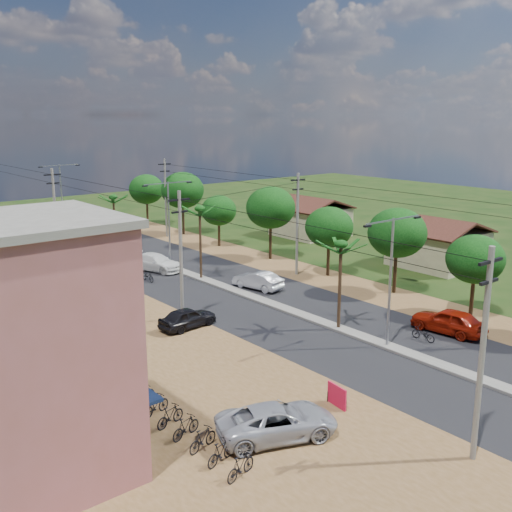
# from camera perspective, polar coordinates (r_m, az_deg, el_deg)

# --- Properties ---
(ground) EXTENTS (160.00, 160.00, 0.00)m
(ground) POSITION_cam_1_polar(r_m,az_deg,el_deg) (37.79, 12.34, -8.50)
(ground) COLOR black
(ground) RESTS_ON ground
(road) EXTENTS (12.00, 110.00, 0.04)m
(road) POSITION_cam_1_polar(r_m,az_deg,el_deg) (47.89, -1.86, -3.48)
(road) COLOR black
(road) RESTS_ON ground
(median) EXTENTS (1.00, 90.00, 0.18)m
(median) POSITION_cam_1_polar(r_m,az_deg,el_deg) (50.19, -3.95, -2.63)
(median) COLOR #605E56
(median) RESTS_ON ground
(dirt_lot_west) EXTENTS (18.00, 46.00, 0.04)m
(dirt_lot_west) POSITION_cam_1_polar(r_m,az_deg,el_deg) (34.94, -14.63, -10.46)
(dirt_lot_west) COLOR brown
(dirt_lot_west) RESTS_ON ground
(dirt_shoulder_east) EXTENTS (5.00, 90.00, 0.03)m
(dirt_shoulder_east) POSITION_cam_1_polar(r_m,az_deg,el_deg) (53.30, 5.40, -1.79)
(dirt_shoulder_east) COLOR brown
(dirt_shoulder_east) RESTS_ON ground
(shophouse_pink) EXTENTS (9.00, 6.40, 10.30)m
(shophouse_pink) POSITION_cam_1_polar(r_m,az_deg,el_deg) (23.82, -22.47, -9.12)
(shophouse_pink) COLOR #8C4D47
(shophouse_pink) RESTS_ON ground
(house_east_near) EXTENTS (7.60, 7.50, 4.60)m
(house_east_near) POSITION_cam_1_polar(r_m,az_deg,el_deg) (58.42, 16.99, 1.41)
(house_east_near) COLOR #9C8D6A
(house_east_near) RESTS_ON ground
(house_east_far) EXTENTS (7.60, 7.50, 4.60)m
(house_east_far) POSITION_cam_1_polar(r_m,az_deg,el_deg) (70.45, 5.22, 3.89)
(house_east_far) COLOR #9C8D6A
(house_east_far) RESTS_ON ground
(tree_east_b) EXTENTS (4.00, 4.00, 5.83)m
(tree_east_b) POSITION_cam_1_polar(r_m,az_deg,el_deg) (44.02, 20.15, -0.29)
(tree_east_b) COLOR black
(tree_east_b) RESTS_ON ground
(tree_east_c) EXTENTS (4.60, 4.60, 6.83)m
(tree_east_c) POSITION_cam_1_polar(r_m,az_deg,el_deg) (47.97, 13.29, 2.16)
(tree_east_c) COLOR black
(tree_east_c) RESTS_ON ground
(tree_east_d) EXTENTS (4.20, 4.20, 6.13)m
(tree_east_d) POSITION_cam_1_polar(r_m,az_deg,el_deg) (52.30, 6.98, 2.73)
(tree_east_d) COLOR black
(tree_east_d) RESTS_ON ground
(tree_east_e) EXTENTS (4.80, 4.80, 7.14)m
(tree_east_e) POSITION_cam_1_polar(r_m,az_deg,el_deg) (58.02, 1.40, 4.62)
(tree_east_e) COLOR black
(tree_east_e) RESTS_ON ground
(tree_east_f) EXTENTS (3.80, 3.80, 5.52)m
(tree_east_f) POSITION_cam_1_polar(r_m,az_deg,el_deg) (64.16, -3.57, 4.35)
(tree_east_f) COLOR black
(tree_east_f) RESTS_ON ground
(tree_east_g) EXTENTS (5.00, 5.00, 7.38)m
(tree_east_g) POSITION_cam_1_polar(r_m,az_deg,el_deg) (70.87, -7.01, 6.23)
(tree_east_g) COLOR black
(tree_east_g) RESTS_ON ground
(tree_east_h) EXTENTS (4.40, 4.40, 6.52)m
(tree_east_h) POSITION_cam_1_polar(r_m,az_deg,el_deg) (77.62, -10.39, 6.27)
(tree_east_h) COLOR black
(tree_east_h) RESTS_ON ground
(palm_median_near) EXTENTS (2.00, 2.00, 6.15)m
(palm_median_near) POSITION_cam_1_polar(r_m,az_deg,el_deg) (38.64, 8.10, 0.76)
(palm_median_near) COLOR black
(palm_median_near) RESTS_ON ground
(palm_median_mid) EXTENTS (2.00, 2.00, 6.55)m
(palm_median_mid) POSITION_cam_1_polar(r_m,az_deg,el_deg) (50.54, -5.38, 4.20)
(palm_median_mid) COLOR black
(palm_median_mid) RESTS_ON ground
(palm_median_far) EXTENTS (2.00, 2.00, 5.85)m
(palm_median_far) POSITION_cam_1_polar(r_m,az_deg,el_deg) (64.38, -13.44, 5.28)
(palm_median_far) COLOR black
(palm_median_far) RESTS_ON ground
(streetlight_near) EXTENTS (5.10, 0.18, 8.00)m
(streetlight_near) POSITION_cam_1_polar(r_m,az_deg,el_deg) (36.32, 12.71, -1.47)
(streetlight_near) COLOR gray
(streetlight_near) RESTS_ON ground
(streetlight_mid) EXTENTS (5.10, 0.18, 8.00)m
(streetlight_mid) POSITION_cam_1_polar(r_m,az_deg,el_deg) (54.88, -8.30, 3.66)
(streetlight_mid) COLOR gray
(streetlight_mid) RESTS_ON ground
(streetlight_far) EXTENTS (5.10, 0.18, 8.00)m
(streetlight_far) POSITION_cam_1_polar(r_m,az_deg,el_deg) (77.17, -18.06, 5.91)
(streetlight_far) COLOR gray
(streetlight_far) RESTS_ON ground
(utility_pole_w_a) EXTENTS (1.60, 0.24, 9.00)m
(utility_pole_w_a) POSITION_cam_1_polar(r_m,az_deg,el_deg) (25.49, 20.76, -8.47)
(utility_pole_w_a) COLOR #605E56
(utility_pole_w_a) RESTS_ON ground
(utility_pole_w_b) EXTENTS (1.60, 0.24, 9.00)m
(utility_pole_w_b) POSITION_cam_1_polar(r_m,az_deg,el_deg) (40.42, -7.17, 0.21)
(utility_pole_w_b) COLOR #605E56
(utility_pole_w_b) RESTS_ON ground
(utility_pole_w_c) EXTENTS (1.60, 0.24, 9.00)m
(utility_pole_w_c) POSITION_cam_1_polar(r_m,az_deg,el_deg) (59.88, -18.57, 3.88)
(utility_pole_w_c) COLOR #605E56
(utility_pole_w_c) RESTS_ON ground
(utility_pole_e_b) EXTENTS (1.60, 0.24, 9.00)m
(utility_pole_e_b) POSITION_cam_1_polar(r_m,az_deg,el_deg) (52.29, 3.96, 3.26)
(utility_pole_e_b) COLOR #605E56
(utility_pole_e_b) RESTS_ON ground
(utility_pole_e_c) EXTENTS (1.60, 0.24, 9.00)m
(utility_pole_e_c) POSITION_cam_1_polar(r_m,az_deg,el_deg) (69.73, -8.60, 5.66)
(utility_pole_e_c) COLOR #605E56
(utility_pole_e_c) RESTS_ON ground
(car_red_near) EXTENTS (2.50, 5.01, 1.64)m
(car_red_near) POSITION_cam_1_polar(r_m,az_deg,el_deg) (40.87, 17.85, -5.94)
(car_red_near) COLOR maroon
(car_red_near) RESTS_ON ground
(car_silver_mid) EXTENTS (2.35, 4.58, 1.44)m
(car_silver_mid) POSITION_cam_1_polar(r_m,az_deg,el_deg) (48.58, 0.17, -2.37)
(car_silver_mid) COLOR #A9ABB1
(car_silver_mid) RESTS_ON ground
(car_white_far) EXTENTS (3.79, 5.67, 1.53)m
(car_white_far) POSITION_cam_1_polar(r_m,az_deg,el_deg) (55.00, -9.53, -0.64)
(car_white_far) COLOR silver
(car_white_far) RESTS_ON ground
(car_parked_silver) EXTENTS (5.90, 4.27, 1.49)m
(car_parked_silver) POSITION_cam_1_polar(r_m,az_deg,el_deg) (27.15, 2.03, -15.53)
(car_parked_silver) COLOR #A9ABB1
(car_parked_silver) RESTS_ON ground
(car_parked_dark) EXTENTS (4.15, 1.92, 1.38)m
(car_parked_dark) POSITION_cam_1_polar(r_m,az_deg,el_deg) (40.16, -6.53, -5.90)
(car_parked_dark) COLOR black
(car_parked_dark) RESTS_ON ground
(moto_rider_east) EXTENTS (0.59, 1.67, 0.87)m
(moto_rider_east) POSITION_cam_1_polar(r_m,az_deg,el_deg) (39.17, 15.64, -7.22)
(moto_rider_east) COLOR black
(moto_rider_east) RESTS_ON ground
(moto_rider_west_a) EXTENTS (0.67, 1.86, 0.97)m
(moto_rider_west_a) POSITION_cam_1_polar(r_m,az_deg,el_deg) (51.68, -10.25, -1.89)
(moto_rider_west_a) COLOR black
(moto_rider_west_a) RESTS_ON ground
(moto_rider_west_b) EXTENTS (0.52, 1.51, 0.89)m
(moto_rider_west_b) POSITION_cam_1_polar(r_m,az_deg,el_deg) (59.22, -12.98, -0.12)
(moto_rider_west_b) COLOR black
(moto_rider_west_b) RESTS_ON ground
(roadside_sign) EXTENTS (0.28, 1.34, 1.12)m
(roadside_sign) POSITION_cam_1_polar(r_m,az_deg,el_deg) (30.00, 7.71, -13.10)
(roadside_sign) COLOR #BA1134
(roadside_sign) RESTS_ON ground
(parked_scooter_row) EXTENTS (1.73, 8.66, 1.00)m
(parked_scooter_row) POSITION_cam_1_polar(r_m,az_deg,el_deg) (27.45, -6.70, -15.87)
(parked_scooter_row) COLOR black
(parked_scooter_row) RESTS_ON ground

